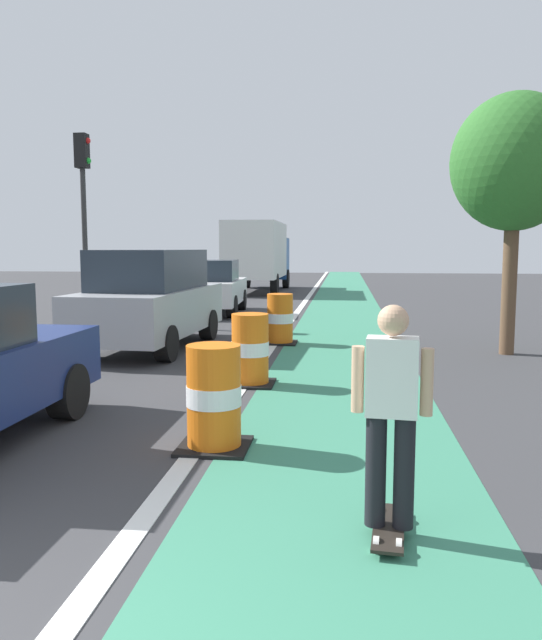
# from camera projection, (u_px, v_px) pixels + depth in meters

# --- Properties ---
(bike_lane_strip) EXTENTS (2.50, 80.00, 0.01)m
(bike_lane_strip) POSITION_uv_depth(u_px,v_px,m) (343.00, 339.00, 14.19)
(bike_lane_strip) COLOR #387F60
(bike_lane_strip) RESTS_ON ground
(lane_divider_stripe) EXTENTS (0.20, 80.00, 0.01)m
(lane_divider_stripe) POSITION_uv_depth(u_px,v_px,m) (278.00, 338.00, 14.37)
(lane_divider_stripe) COLOR silver
(lane_divider_stripe) RESTS_ON ground
(skateboarder_on_lane) EXTENTS (0.57, 0.82, 1.69)m
(skateboarder_on_lane) POSITION_uv_depth(u_px,v_px,m) (391.00, 414.00, 4.41)
(skateboarder_on_lane) COLOR black
(skateboarder_on_lane) RESTS_ON ground
(parked_suv_second) EXTENTS (2.11, 4.69, 2.04)m
(parked_suv_second) POSITION_uv_depth(u_px,v_px,m) (151.00, 299.00, 12.81)
(parked_suv_second) COLOR #9EA0A5
(parked_suv_second) RESTS_ON ground
(parked_sedan_third) EXTENTS (2.09, 4.19, 1.70)m
(parked_sedan_third) POSITION_uv_depth(u_px,v_px,m) (211.00, 287.00, 19.63)
(parked_sedan_third) COLOR silver
(parked_sedan_third) RESTS_ON ground
(traffic_barrel_front) EXTENTS (0.73, 0.73, 1.09)m
(traffic_barrel_front) POSITION_uv_depth(u_px,v_px,m) (214.00, 398.00, 6.43)
(traffic_barrel_front) COLOR orange
(traffic_barrel_front) RESTS_ON ground
(traffic_barrel_mid) EXTENTS (0.73, 0.73, 1.09)m
(traffic_barrel_mid) POSITION_uv_depth(u_px,v_px,m) (250.00, 350.00, 9.44)
(traffic_barrel_mid) COLOR orange
(traffic_barrel_mid) RESTS_ON ground
(traffic_barrel_back) EXTENTS (0.73, 0.73, 1.09)m
(traffic_barrel_back) POSITION_uv_depth(u_px,v_px,m) (280.00, 319.00, 13.49)
(traffic_barrel_back) COLOR orange
(traffic_barrel_back) RESTS_ON ground
(delivery_truck_down_block) EXTENTS (2.39, 7.61, 3.23)m
(delivery_truck_down_block) POSITION_uv_depth(u_px,v_px,m) (258.00, 253.00, 29.34)
(delivery_truck_down_block) COLOR silver
(delivery_truck_down_block) RESTS_ON ground
(traffic_light_corner) EXTENTS (0.41, 0.32, 5.10)m
(traffic_light_corner) POSITION_uv_depth(u_px,v_px,m) (84.00, 195.00, 16.69)
(traffic_light_corner) COLOR #2D2D2D
(traffic_light_corner) RESTS_ON ground
(street_tree_sidewalk) EXTENTS (2.40, 2.40, 5.00)m
(street_tree_sidewalk) POSITION_uv_depth(u_px,v_px,m) (515.00, 164.00, 11.81)
(street_tree_sidewalk) COLOR brown
(street_tree_sidewalk) RESTS_ON ground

